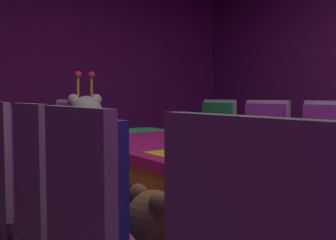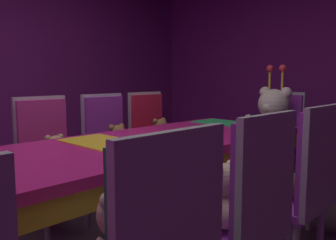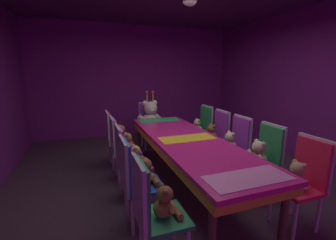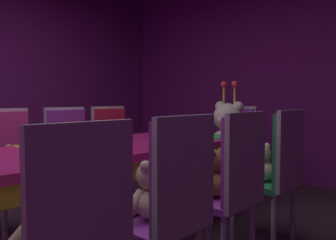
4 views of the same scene
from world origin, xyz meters
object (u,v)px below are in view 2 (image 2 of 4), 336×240
Objects in this scene: chair_right_2 at (249,206)px; chair_right_3 at (305,179)px; throne_chair at (280,131)px; teddy_right_3 at (279,175)px; chair_left_2 at (47,149)px; chair_left_4 at (151,132)px; teddy_left_3 at (118,143)px; teddy_left_4 at (161,135)px; chair_left_3 at (108,139)px; king_teddy_bear at (272,122)px; teddy_right_2 at (220,200)px; teddy_right_4 at (323,160)px; banquet_table at (115,160)px; teddy_left_2 at (56,155)px.

chair_right_2 and chair_right_3 have the same top height.
chair_right_3 is 1.00× the size of throne_chair.
chair_right_2 is at bearing 104.55° from teddy_right_3.
chair_left_2 is at bearing 19.57° from teddy_right_3.
chair_left_4 is at bearing -18.31° from teddy_right_3.
teddy_left_3 is 1.62m from throne_chair.
teddy_right_3 is at bearing -75.45° from chair_right_2.
throne_chair is (-0.86, 2.00, 0.00)m from chair_right_2.
teddy_left_4 is (0.14, 0.00, -0.02)m from chair_left_4.
teddy_left_4 is 1.69m from chair_right_3.
king_teddy_bear is (0.87, 1.28, 0.11)m from chair_left_3.
teddy_right_4 is at bearing -91.42° from teddy_right_2.
chair_right_3 is at bearing 30.67° from throne_chair.
chair_left_3 and chair_right_3 have the same top height.
banquet_table is 0.72m from teddy_left_2.
teddy_left_4 is (0.12, 0.52, -0.02)m from chair_left_3.
teddy_left_2 is 1.58m from chair_right_2.
teddy_right_3 is 1.62m from throne_chair.
teddy_right_4 is at bearing 1.86° from teddy_left_4.
teddy_left_4 is at bearing 83.99° from chair_left_2.
teddy_right_2 is at bearing 89.66° from teddy_right_3.
throne_chair is at bearing 51.13° from teddy_left_4.
chair_left_2 is 1.00× the size of chair_left_4.
teddy_left_3 is 0.30× the size of chair_right_3.
teddy_right_3 is at bearing 19.57° from chair_left_2.
king_teddy_bear is at bearing 55.95° from chair_left_3.
teddy_right_2 is at bearing -19.32° from chair_left_3.
chair_left_2 is at bearing 180.00° from teddy_left_2.
banquet_table is 3.02× the size of chair_left_4.
teddy_right_4 is (1.47, 0.57, -0.00)m from teddy_left_3.
banquet_table is at bearing -38.90° from teddy_left_3.
throne_chair is (0.72, 2.01, 0.03)m from teddy_left_2.
banquet_table is at bearing 38.74° from teddy_right_3.
teddy_left_3 is at bearing -72.52° from chair_left_4.
chair_right_2 is 3.07× the size of teddy_right_2.
chair_right_3 is (0.86, 0.58, -0.06)m from banquet_table.
teddy_right_3 is 0.32× the size of throne_chair.
teddy_left_4 is 1.07m from king_teddy_bear.
banquet_table is 10.02× the size of teddy_left_3.
teddy_right_2 is at bearing 0.00° from chair_right_2.
teddy_right_3 is at bearing 21.34° from teddy_left_2.
king_teddy_bear is at bearing -68.75° from teddy_right_2.
chair_left_4 is 1.00× the size of chair_right_3.
teddy_left_4 is 0.94× the size of teddy_right_2.
teddy_right_2 is 1.97m from king_teddy_bear.
chair_left_3 is at bearing 90.75° from chair_left_2.
chair_right_3 is at bearing -90.32° from chair_right_2.
teddy_right_3 is at bearing 87.56° from teddy_right_4.
teddy_left_2 is 0.28× the size of chair_right_3.
chair_right_3 is at bearing 101.72° from teddy_right_4.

